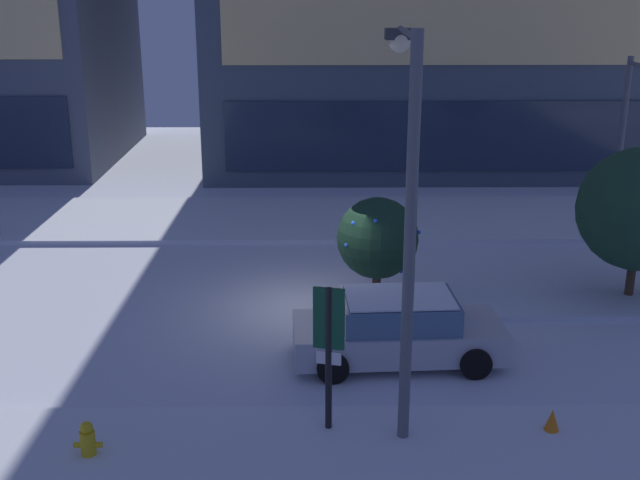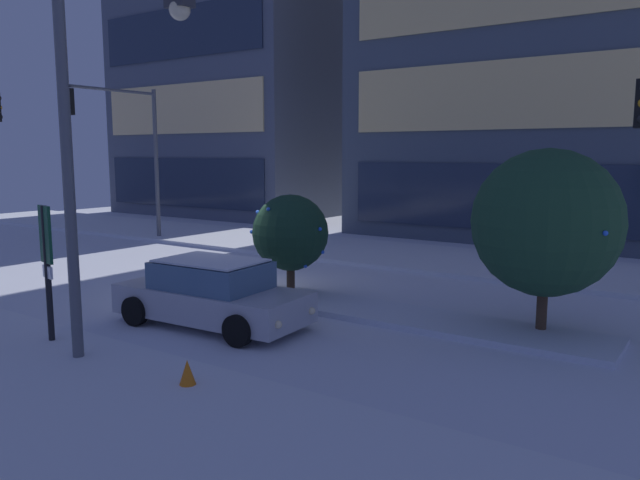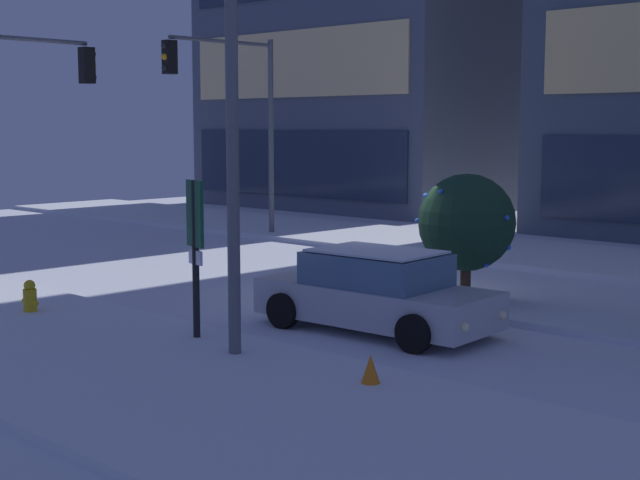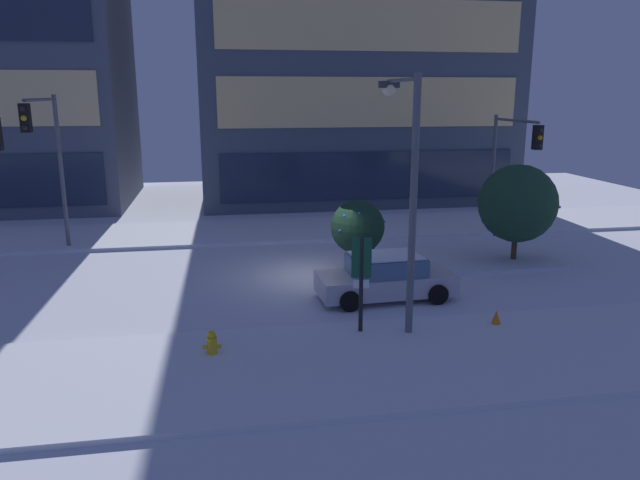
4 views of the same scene
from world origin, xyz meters
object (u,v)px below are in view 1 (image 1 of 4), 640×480
car_near (398,330)px  construction_cone (552,423)px  parking_info_sign (329,343)px  fire_hydrant (88,443)px  street_lamp_arched (406,173)px  decorated_tree_left_of_median (639,209)px  decorated_tree_median (378,238)px

car_near → construction_cone: bearing=-54.5°
car_near → parking_info_sign: parking_info_sign is taller
fire_hydrant → construction_cone: size_ratio=1.38×
street_lamp_arched → parking_info_sign: bearing=114.1°
street_lamp_arched → decorated_tree_left_of_median: street_lamp_arched is taller
parking_info_sign → decorated_tree_median: bearing=1.5°
parking_info_sign → decorated_tree_median: (1.34, 6.12, -0.07)m
decorated_tree_median → decorated_tree_left_of_median: bearing=1.7°
decorated_tree_left_of_median → construction_cone: (-3.85, -6.45, -2.13)m
decorated_tree_median → construction_cone: decorated_tree_median is taller
car_near → street_lamp_arched: (-0.23, -2.36, 3.98)m
parking_info_sign → car_near: bearing=-14.1°
street_lamp_arched → decorated_tree_left_of_median: size_ratio=1.81×
parking_info_sign → construction_cone: bearing=-78.2°
fire_hydrant → decorated_tree_left_of_median: decorated_tree_left_of_median is taller
decorated_tree_median → decorated_tree_left_of_median: 6.53m
decorated_tree_median → construction_cone: (2.65, -6.26, -1.46)m
decorated_tree_left_of_median → construction_cone: decorated_tree_left_of_median is taller
street_lamp_arched → decorated_tree_median: (0.02, 5.55, -2.96)m
car_near → fire_hydrant: 6.77m
car_near → fire_hydrant: (-5.63, -3.75, -0.35)m
street_lamp_arched → fire_hydrant: (-5.40, -1.39, -4.33)m
parking_info_sign → decorated_tree_left_of_median: bearing=-37.3°
fire_hydrant → construction_cone: bearing=4.8°
construction_cone → street_lamp_arched: bearing=165.2°
car_near → decorated_tree_left_of_median: size_ratio=1.17×
parking_info_sign → construction_cone: parking_info_sign is taller
car_near → street_lamp_arched: street_lamp_arched is taller
street_lamp_arched → fire_hydrant: street_lamp_arched is taller
decorated_tree_median → street_lamp_arched: bearing=-90.2°
parking_info_sign → decorated_tree_left_of_median: decorated_tree_left_of_median is taller
street_lamp_arched → parking_info_sign: street_lamp_arched is taller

